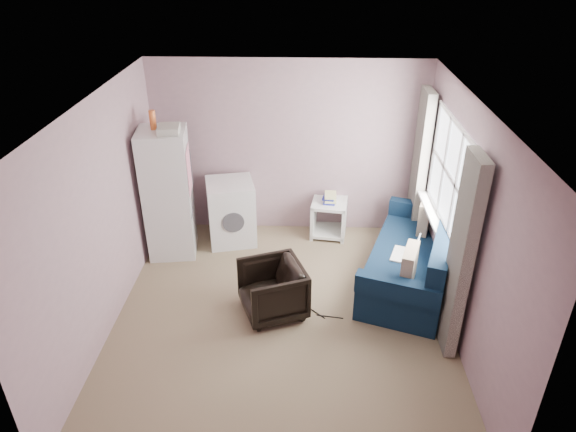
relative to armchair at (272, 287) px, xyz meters
name	(u,v)px	position (x,y,z in m)	size (l,w,h in m)	color
room	(283,222)	(0.13, -0.08, 0.90)	(3.84, 4.24, 2.54)	#816E54
armchair	(272,287)	(0.00, 0.00, 0.00)	(0.68, 0.63, 0.70)	black
fridge	(168,193)	(-1.45, 1.28, 0.54)	(0.69, 0.68, 2.00)	silver
washing_machine	(231,211)	(-0.68, 1.61, 0.12)	(0.76, 0.76, 0.90)	silver
side_table	(329,216)	(0.71, 1.80, -0.03)	(0.55, 0.55, 0.67)	white
sofa	(415,260)	(1.74, 0.64, -0.01)	(1.54, 2.24, 0.92)	#0C2038
window_dressing	(437,206)	(1.90, 0.62, 0.76)	(0.17, 2.62, 2.18)	white
floor_cables	(323,314)	(0.58, -0.04, -0.34)	(0.44, 0.23, 0.01)	black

